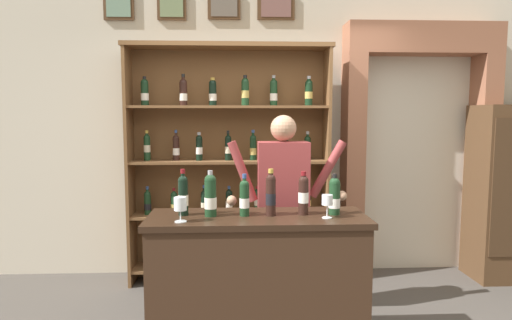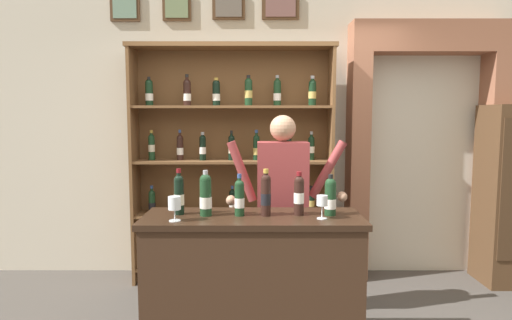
% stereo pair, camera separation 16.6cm
% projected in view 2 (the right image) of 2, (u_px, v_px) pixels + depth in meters
% --- Properties ---
extents(back_wall, '(12.00, 0.19, 3.42)m').
position_uv_depth(back_wall, '(271.00, 108.00, 4.53)').
color(back_wall, beige).
rests_on(back_wall, ground).
extents(wine_shelf, '(1.96, 0.33, 2.30)m').
position_uv_depth(wine_shelf, '(235.00, 159.00, 4.27)').
color(wine_shelf, brown).
rests_on(wine_shelf, ground).
extents(archway_doorway, '(1.53, 0.45, 2.53)m').
position_uv_depth(archway_doorway, '(424.00, 136.00, 4.42)').
color(archway_doorway, '#935B42').
rests_on(archway_doorway, ground).
extents(tasting_counter, '(1.45, 0.52, 0.97)m').
position_uv_depth(tasting_counter, '(255.00, 287.00, 2.93)').
color(tasting_counter, '#382316').
rests_on(tasting_counter, ground).
extents(shopkeeper, '(0.96, 0.22, 1.63)m').
position_uv_depth(shopkeeper, '(285.00, 195.00, 3.46)').
color(shopkeeper, '#2D3347').
rests_on(shopkeeper, ground).
extents(tasting_bottle_chianti, '(0.07, 0.07, 0.31)m').
position_uv_depth(tasting_bottle_chianti, '(181.00, 194.00, 2.91)').
color(tasting_bottle_chianti, black).
rests_on(tasting_bottle_chianti, tasting_counter).
extents(tasting_bottle_bianco, '(0.08, 0.08, 0.30)m').
position_uv_depth(tasting_bottle_bianco, '(208.00, 195.00, 2.87)').
color(tasting_bottle_bianco, '#19381E').
rests_on(tasting_bottle_bianco, tasting_counter).
extents(tasting_bottle_brunello, '(0.07, 0.07, 0.28)m').
position_uv_depth(tasting_bottle_brunello, '(242.00, 197.00, 2.88)').
color(tasting_bottle_brunello, '#19381E').
rests_on(tasting_bottle_brunello, tasting_counter).
extents(tasting_bottle_super_tuscan, '(0.07, 0.07, 0.31)m').
position_uv_depth(tasting_bottle_super_tuscan, '(268.00, 194.00, 2.87)').
color(tasting_bottle_super_tuscan, black).
rests_on(tasting_bottle_super_tuscan, tasting_counter).
extents(tasting_bottle_vin_santo, '(0.07, 0.07, 0.29)m').
position_uv_depth(tasting_bottle_vin_santo, '(301.00, 194.00, 2.89)').
color(tasting_bottle_vin_santo, black).
rests_on(tasting_bottle_vin_santo, tasting_counter).
extents(tasting_bottle_grappa, '(0.08, 0.08, 0.27)m').
position_uv_depth(tasting_bottle_grappa, '(333.00, 197.00, 2.88)').
color(tasting_bottle_grappa, '#19381E').
rests_on(tasting_bottle_grappa, tasting_counter).
extents(wine_glass_center, '(0.08, 0.08, 0.16)m').
position_uv_depth(wine_glass_center, '(177.00, 204.00, 2.73)').
color(wine_glass_center, silver).
rests_on(wine_glass_center, tasting_counter).
extents(wine_glass_right, '(0.07, 0.07, 0.15)m').
position_uv_depth(wine_glass_right, '(324.00, 202.00, 2.78)').
color(wine_glass_right, silver).
rests_on(wine_glass_right, tasting_counter).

